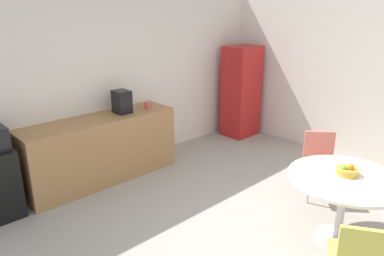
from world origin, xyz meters
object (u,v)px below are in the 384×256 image
at_px(chair_coral, 320,157).
at_px(mug_white, 148,105).
at_px(locker_cabinet, 241,92).
at_px(round_table, 344,189).
at_px(coffee_maker, 122,102).
at_px(fruit_bowl, 348,170).

distance_m(chair_coral, mug_white, 2.48).
bearing_deg(locker_cabinet, round_table, -122.32).
xyz_separation_m(locker_cabinet, coffee_maker, (-2.49, 0.10, 0.23)).
distance_m(locker_cabinet, fruit_bowl, 3.31).
distance_m(round_table, chair_coral, 0.99).
height_order(locker_cabinet, coffee_maker, locker_cabinet).
xyz_separation_m(fruit_bowl, coffee_maker, (-0.76, 2.92, 0.29)).
height_order(locker_cabinet, chair_coral, locker_cabinet).
bearing_deg(locker_cabinet, coffee_maker, 177.70).
xyz_separation_m(locker_cabinet, chair_coral, (-1.06, -2.18, -0.30)).
bearing_deg(fruit_bowl, round_table, -163.52).
distance_m(round_table, mug_white, 2.91).
bearing_deg(chair_coral, coffee_maker, 122.04).
bearing_deg(mug_white, locker_cabinet, -0.84).
relative_size(round_table, fruit_bowl, 5.00).
xyz_separation_m(chair_coral, mug_white, (-1.04, 2.21, 0.43)).
bearing_deg(coffee_maker, chair_coral, -57.96).
xyz_separation_m(chair_coral, fruit_bowl, (-0.67, -0.64, 0.25)).
distance_m(mug_white, coffee_maker, 0.41).
distance_m(fruit_bowl, mug_white, 2.88).
bearing_deg(round_table, locker_cabinet, 57.68).
height_order(fruit_bowl, coffee_maker, coffee_maker).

